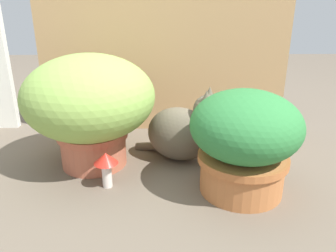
{
  "coord_description": "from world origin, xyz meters",
  "views": [
    {
      "loc": [
        0.07,
        -1.1,
        0.6
      ],
      "look_at": [
        0.09,
        0.01,
        0.18
      ],
      "focal_mm": 34.55,
      "sensor_mm": 36.0,
      "label": 1
    }
  ],
  "objects_px": {
    "leafy_planter": "(244,139)",
    "grass_planter": "(90,103)",
    "cat": "(183,132)",
    "mushroom_ornament_red": "(106,163)"
  },
  "relations": [
    {
      "from": "grass_planter",
      "to": "cat",
      "type": "relative_size",
      "value": 1.35
    },
    {
      "from": "grass_planter",
      "to": "leafy_planter",
      "type": "relative_size",
      "value": 1.36
    },
    {
      "from": "leafy_planter",
      "to": "cat",
      "type": "height_order",
      "value": "leafy_planter"
    },
    {
      "from": "cat",
      "to": "grass_planter",
      "type": "bearing_deg",
      "value": -175.37
    },
    {
      "from": "cat",
      "to": "mushroom_ornament_red",
      "type": "distance_m",
      "value": 0.35
    },
    {
      "from": "leafy_planter",
      "to": "grass_planter",
      "type": "bearing_deg",
      "value": 158.73
    },
    {
      "from": "leafy_planter",
      "to": "mushroom_ornament_red",
      "type": "distance_m",
      "value": 0.47
    },
    {
      "from": "grass_planter",
      "to": "mushroom_ornament_red",
      "type": "height_order",
      "value": "grass_planter"
    },
    {
      "from": "grass_planter",
      "to": "mushroom_ornament_red",
      "type": "xyz_separation_m",
      "value": [
        0.08,
        -0.18,
        -0.16
      ]
    },
    {
      "from": "leafy_planter",
      "to": "mushroom_ornament_red",
      "type": "relative_size",
      "value": 2.78
    }
  ]
}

